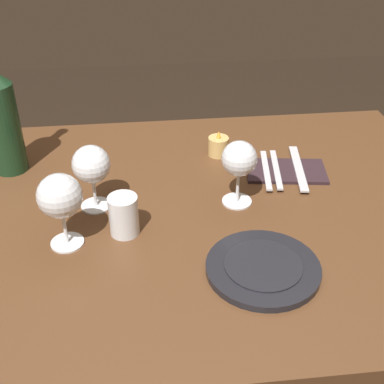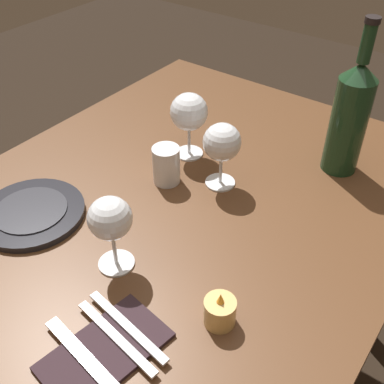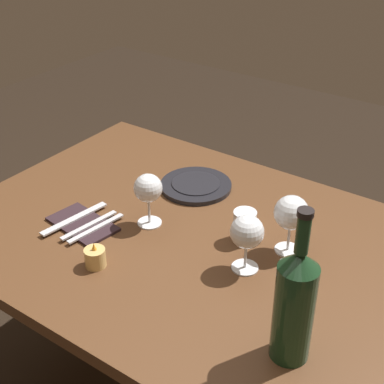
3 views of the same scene
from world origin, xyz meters
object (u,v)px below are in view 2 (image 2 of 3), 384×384
object	(u,v)px
folded_napkin	(105,351)
table_knife	(90,364)
wine_bottle	(350,116)
fork_inner	(116,337)
votive_candle	(220,312)
wine_glass_right	(189,113)
wine_glass_centre	(110,220)
fork_outer	(127,326)
dinner_plate	(31,213)
wine_glass_left	(222,143)
water_tumbler	(166,166)

from	to	relation	value
folded_napkin	table_knife	world-z (taller)	table_knife
wine_bottle	fork_inner	bearing A→B (deg)	-8.11
wine_bottle	votive_candle	size ratio (longest dim) A/B	5.13
votive_candle	fork_inner	world-z (taller)	votive_candle
wine_glass_right	wine_glass_centre	distance (m)	0.38
wine_glass_right	table_knife	xyz separation A→B (m)	(0.53, 0.22, -0.10)
wine_glass_right	wine_glass_centre	bearing A→B (deg)	16.33
wine_glass_centre	votive_candle	distance (m)	0.23
fork_outer	wine_bottle	bearing A→B (deg)	171.57
dinner_plate	fork_inner	distance (m)	0.36
dinner_plate	fork_inner	size ratio (longest dim) A/B	1.19
dinner_plate	folded_napkin	size ratio (longest dim) A/B	1.05
wine_glass_centre	folded_napkin	size ratio (longest dim) A/B	0.73
wine_glass_left	votive_candle	distance (m)	0.37
wine_glass_left	fork_outer	world-z (taller)	wine_glass_left
wine_glass_centre	folded_napkin	xyz separation A→B (m)	(0.14, 0.11, -0.10)
table_knife	fork_outer	bearing A→B (deg)	180.00
fork_outer	folded_napkin	bearing A→B (deg)	0.00
wine_glass_left	fork_inner	xyz separation A→B (m)	(0.43, 0.09, -0.09)
folded_napkin	dinner_plate	bearing A→B (deg)	-111.64
wine_glass_right	fork_outer	bearing A→B (deg)	25.66
water_tumbler	table_knife	xyz separation A→B (m)	(0.42, 0.19, -0.03)
wine_bottle	fork_inner	size ratio (longest dim) A/B	1.91
wine_glass_left	water_tumbler	bearing A→B (deg)	-57.94
fork_inner	water_tumbler	bearing A→B (deg)	-151.93
fork_outer	table_knife	bearing A→B (deg)	0.00
wine_glass_left	wine_glass_centre	distance (m)	0.31
wine_glass_centre	wine_bottle	bearing A→B (deg)	158.75
wine_glass_left	fork_inner	world-z (taller)	wine_glass_left
wine_bottle	fork_outer	size ratio (longest dim) A/B	1.91
fork_outer	table_knife	world-z (taller)	same
wine_bottle	folded_napkin	xyz separation A→B (m)	(0.66, -0.09, -0.13)
votive_candle	fork_outer	size ratio (longest dim) A/B	0.37
wine_glass_right	water_tumbler	xyz separation A→B (m)	(0.11, 0.02, -0.07)
wine_glass_left	wine_bottle	world-z (taller)	wine_bottle
wine_glass_centre	fork_outer	distance (m)	0.17
wine_glass_left	wine_glass_centre	xyz separation A→B (m)	(0.31, -0.02, 0.00)
wine_glass_left	folded_napkin	size ratio (longest dim) A/B	0.73
table_knife	fork_inner	bearing A→B (deg)	180.00
wine_bottle	water_tumbler	distance (m)	0.41
water_tumbler	folded_napkin	bearing A→B (deg)	26.52
wine_bottle	wine_glass_right	bearing A→B (deg)	-62.65
water_tumbler	fork_inner	world-z (taller)	water_tumbler
wine_glass_left	votive_candle	xyz separation A→B (m)	(0.30, 0.20, -0.08)
votive_candle	folded_napkin	xyz separation A→B (m)	(0.15, -0.11, -0.02)
dinner_plate	wine_glass_left	bearing A→B (deg)	142.05
wine_bottle	folded_napkin	distance (m)	0.68
water_tumbler	dinner_plate	distance (m)	0.29
fork_inner	table_knife	xyz separation A→B (m)	(0.06, 0.00, 0.00)
dinner_plate	fork_outer	size ratio (longest dim) A/B	1.19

